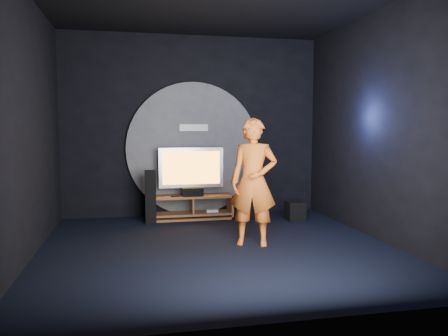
{
  "coord_description": "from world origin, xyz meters",
  "views": [
    {
      "loc": [
        -1.17,
        -6.04,
        1.73
      ],
      "look_at": [
        0.32,
        1.05,
        1.05
      ],
      "focal_mm": 35.0,
      "sensor_mm": 36.0,
      "label": 1
    }
  ],
  "objects_px": {
    "tower_speaker_left": "(150,197)",
    "tower_speaker_right": "(250,193)",
    "media_console": "(192,209)",
    "player": "(253,182)",
    "subwoofer": "(295,211)",
    "tv": "(191,169)"
  },
  "relations": [
    {
      "from": "media_console",
      "to": "tower_speaker_left",
      "type": "xyz_separation_m",
      "value": [
        -0.79,
        -0.22,
        0.28
      ]
    },
    {
      "from": "tower_speaker_right",
      "to": "subwoofer",
      "type": "height_order",
      "value": "tower_speaker_right"
    },
    {
      "from": "tv",
      "to": "subwoofer",
      "type": "distance_m",
      "value": 2.1
    },
    {
      "from": "media_console",
      "to": "player",
      "type": "bearing_deg",
      "value": -72.33
    },
    {
      "from": "media_console",
      "to": "player",
      "type": "distance_m",
      "value": 2.22
    },
    {
      "from": "tower_speaker_right",
      "to": "media_console",
      "type": "bearing_deg",
      "value": 169.64
    },
    {
      "from": "tower_speaker_left",
      "to": "tower_speaker_right",
      "type": "bearing_deg",
      "value": 0.74
    },
    {
      "from": "media_console",
      "to": "tower_speaker_left",
      "type": "height_order",
      "value": "tower_speaker_left"
    },
    {
      "from": "media_console",
      "to": "tower_speaker_right",
      "type": "bearing_deg",
      "value": -10.36
    },
    {
      "from": "tv",
      "to": "tower_speaker_left",
      "type": "relative_size",
      "value": 1.27
    },
    {
      "from": "tv",
      "to": "tower_speaker_right",
      "type": "distance_m",
      "value": 1.21
    },
    {
      "from": "media_console",
      "to": "tower_speaker_right",
      "type": "xyz_separation_m",
      "value": [
        1.08,
        -0.2,
        0.28
      ]
    },
    {
      "from": "tv",
      "to": "subwoofer",
      "type": "bearing_deg",
      "value": -17.36
    },
    {
      "from": "tower_speaker_left",
      "to": "player",
      "type": "relative_size",
      "value": 0.51
    },
    {
      "from": "subwoofer",
      "to": "tv",
      "type": "bearing_deg",
      "value": 162.64
    },
    {
      "from": "tower_speaker_right",
      "to": "player",
      "type": "bearing_deg",
      "value": -103.93
    },
    {
      "from": "media_console",
      "to": "tv",
      "type": "relative_size",
      "value": 1.25
    },
    {
      "from": "tower_speaker_left",
      "to": "subwoofer",
      "type": "height_order",
      "value": "tower_speaker_left"
    },
    {
      "from": "player",
      "to": "subwoofer",
      "type": "bearing_deg",
      "value": 70.86
    },
    {
      "from": "tower_speaker_left",
      "to": "tower_speaker_right",
      "type": "relative_size",
      "value": 1.0
    },
    {
      "from": "tower_speaker_left",
      "to": "subwoofer",
      "type": "relative_size",
      "value": 2.75
    },
    {
      "from": "tv",
      "to": "player",
      "type": "xyz_separation_m",
      "value": [
        0.64,
        -2.06,
        -0.01
      ]
    }
  ]
}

